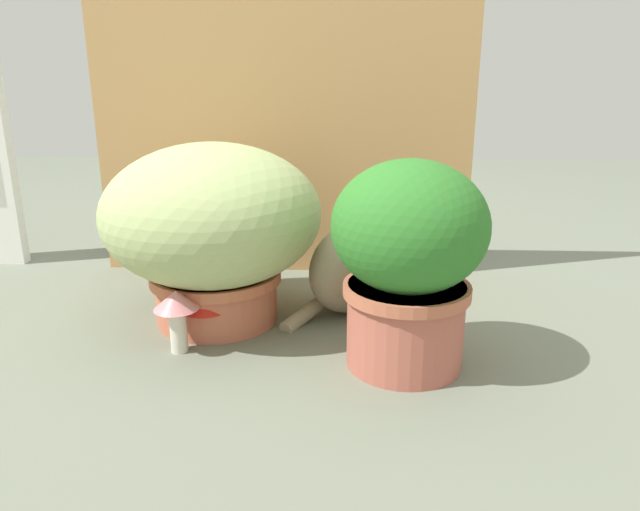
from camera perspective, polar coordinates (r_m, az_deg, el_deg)
The scene contains 7 objects.
ground_plane at distance 1.37m, azimuth -6.12°, elevation -7.39°, with size 6.00×6.00×0.00m, color slate.
cardboard_backdrop at distance 1.72m, azimuth -3.65°, elevation 12.79°, with size 1.09×0.03×0.88m, color tan.
grass_planter at distance 1.38m, azimuth -10.41°, elevation 2.98°, with size 0.51×0.51×0.43m.
leafy_planter at distance 1.15m, azimuth 8.61°, elevation -0.14°, with size 0.31×0.31×0.42m.
cat at distance 1.46m, azimuth 3.35°, elevation -0.65°, with size 0.31×0.33×0.32m.
mushroom_ornament_red at distance 1.33m, azimuth -11.17°, elevation -4.34°, with size 0.11×0.11×0.13m.
mushroom_ornament_pink at distance 1.27m, azimuth -13.85°, elevation -4.97°, with size 0.10×0.10×0.14m.
Camera 1 is at (0.20, -1.24, 0.57)m, focal length 32.72 mm.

